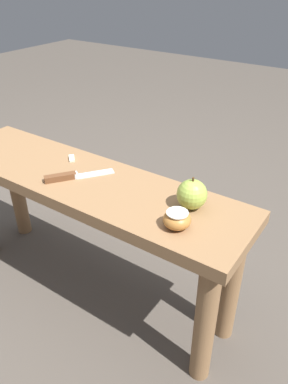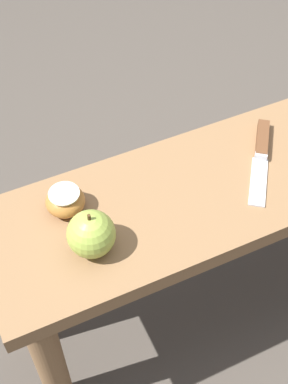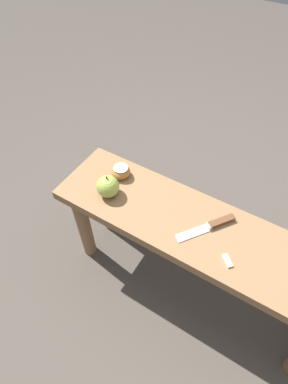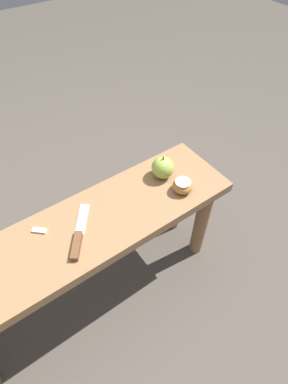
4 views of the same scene
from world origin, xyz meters
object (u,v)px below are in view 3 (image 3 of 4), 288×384
Objects in this scene: wooden_bench at (198,243)px; apple_cut at (121,172)px; apple_whole at (108,186)px; knife at (214,225)px.

wooden_bench is 15.24× the size of apple_cut.
wooden_bench is at bearing 6.45° from apple_whole.
apple_whole reaches higher than wooden_bench.
apple_cut reaches higher than knife.
knife is 2.66× the size of apple_cut.
knife is 0.41m from apple_whole.
knife reaches higher than wooden_bench.
knife is at bearing 47.64° from wooden_bench.
apple_whole is at bearing -43.42° from knife.
apple_cut is (-0.42, 0.03, 0.02)m from knife.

